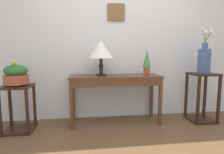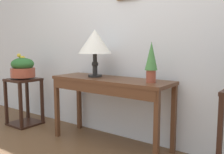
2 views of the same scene
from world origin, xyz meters
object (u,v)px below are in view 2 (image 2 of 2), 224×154
(pedestal_stand_left, at_px, (24,102))
(planter_bowl_wide_left, at_px, (23,68))
(table_lamp, at_px, (95,43))
(console_table, at_px, (109,87))
(potted_plant_on_console, at_px, (151,60))

(pedestal_stand_left, xyz_separation_m, planter_bowl_wide_left, (-0.00, -0.00, 0.46))
(planter_bowl_wide_left, bearing_deg, table_lamp, 7.01)
(console_table, bearing_deg, pedestal_stand_left, -175.15)
(console_table, relative_size, potted_plant_on_console, 3.51)
(table_lamp, bearing_deg, planter_bowl_wide_left, -172.99)
(console_table, height_order, potted_plant_on_console, potted_plant_on_console)
(potted_plant_on_console, relative_size, pedestal_stand_left, 0.61)
(potted_plant_on_console, height_order, pedestal_stand_left, potted_plant_on_console)
(potted_plant_on_console, bearing_deg, table_lamp, 179.55)
(console_table, height_order, planter_bowl_wide_left, planter_bowl_wide_left)
(console_table, xyz_separation_m, planter_bowl_wide_left, (-1.35, -0.11, 0.14))
(console_table, bearing_deg, table_lamp, 173.20)
(planter_bowl_wide_left, bearing_deg, pedestal_stand_left, 23.84)
(potted_plant_on_console, relative_size, planter_bowl_wide_left, 1.15)
(table_lamp, height_order, pedestal_stand_left, table_lamp)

